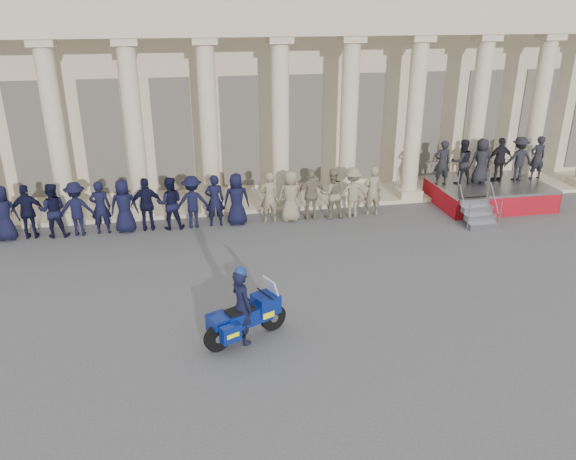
# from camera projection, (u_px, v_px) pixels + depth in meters

# --- Properties ---
(ground) EXTENTS (90.00, 90.00, 0.00)m
(ground) POSITION_uv_depth(u_px,v_px,m) (285.00, 316.00, 14.22)
(ground) COLOR #4B4B4E
(ground) RESTS_ON ground
(building) EXTENTS (40.00, 12.50, 9.00)m
(building) POSITION_uv_depth(u_px,v_px,m) (227.00, 68.00, 25.93)
(building) COLOR #C5B493
(building) RESTS_ON ground
(officer_rank) EXTENTS (15.81, 0.71, 1.87)m
(officer_rank) POSITION_uv_depth(u_px,v_px,m) (156.00, 204.00, 19.28)
(officer_rank) COLOR black
(officer_rank) RESTS_ON ground
(reviewing_stand) EXTENTS (4.63, 4.04, 2.57)m
(reviewing_stand) POSITION_uv_depth(u_px,v_px,m) (492.00, 169.00, 21.62)
(reviewing_stand) COLOR gray
(reviewing_stand) RESTS_ON ground
(motorcycle) EXTENTS (2.03, 1.34, 1.40)m
(motorcycle) POSITION_uv_depth(u_px,v_px,m) (247.00, 317.00, 13.02)
(motorcycle) COLOR black
(motorcycle) RESTS_ON ground
(rider) EXTENTS (0.69, 0.80, 1.94)m
(rider) POSITION_uv_depth(u_px,v_px,m) (242.00, 305.00, 12.82)
(rider) COLOR black
(rider) RESTS_ON ground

